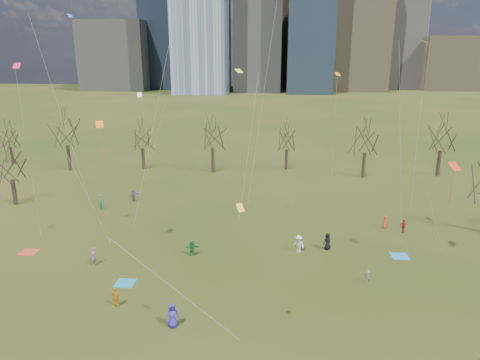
# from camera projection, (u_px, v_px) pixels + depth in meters

# --- Properties ---
(ground) EXTENTS (500.00, 500.00, 0.00)m
(ground) POSITION_uv_depth(u_px,v_px,m) (225.00, 316.00, 31.60)
(ground) COLOR black
(ground) RESTS_ON ground
(downtown_skyline) EXTENTS (212.50, 78.00, 118.00)m
(downtown_skyline) POSITION_uv_depth(u_px,v_px,m) (270.00, 14.00, 222.16)
(downtown_skyline) COLOR slate
(downtown_skyline) RESTS_ON ground
(bare_tree_row) EXTENTS (113.04, 29.80, 9.50)m
(bare_tree_row) POSITION_uv_depth(u_px,v_px,m) (254.00, 139.00, 65.46)
(bare_tree_row) COLOR black
(bare_tree_row) RESTS_ON ground
(blanket_teal) EXTENTS (1.60, 1.50, 0.03)m
(blanket_teal) POSITION_uv_depth(u_px,v_px,m) (125.00, 283.00, 36.15)
(blanket_teal) COLOR teal
(blanket_teal) RESTS_ON ground
(blanket_navy) EXTENTS (1.60, 1.50, 0.03)m
(blanket_navy) POSITION_uv_depth(u_px,v_px,m) (400.00, 256.00, 40.97)
(blanket_navy) COLOR #266EB3
(blanket_navy) RESTS_ON ground
(blanket_crimson) EXTENTS (1.60, 1.50, 0.03)m
(blanket_crimson) POSITION_uv_depth(u_px,v_px,m) (29.00, 252.00, 41.83)
(blanket_crimson) COLOR #B83424
(blanket_crimson) RESTS_ON ground
(person_0) EXTENTS (1.07, 0.92, 1.86)m
(person_0) POSITION_uv_depth(u_px,v_px,m) (172.00, 315.00, 30.09)
(person_0) COLOR #2D27AB
(person_0) RESTS_ON ground
(person_3) EXTENTS (0.70, 0.86, 1.16)m
(person_3) POSITION_uv_depth(u_px,v_px,m) (368.00, 276.00, 36.13)
(person_3) COLOR #5B5B60
(person_3) RESTS_ON ground
(person_4) EXTENTS (0.98, 0.72, 1.55)m
(person_4) POSITION_uv_depth(u_px,v_px,m) (116.00, 297.00, 32.63)
(person_4) COLOR orange
(person_4) RESTS_ON ground
(person_5) EXTENTS (1.49, 0.68, 1.55)m
(person_5) POSITION_uv_depth(u_px,v_px,m) (192.00, 248.00, 40.97)
(person_5) COLOR #197342
(person_5) RESTS_ON ground
(person_6) EXTENTS (0.99, 0.94, 1.70)m
(person_6) POSITION_uv_depth(u_px,v_px,m) (327.00, 241.00, 42.25)
(person_6) COLOR black
(person_6) RESTS_ON ground
(person_7) EXTENTS (0.45, 0.65, 1.71)m
(person_7) POSITION_uv_depth(u_px,v_px,m) (94.00, 256.00, 39.12)
(person_7) COLOR #8F4C98
(person_7) RESTS_ON ground
(person_9) EXTENTS (1.31, 1.16, 1.76)m
(person_9) POSITION_uv_depth(u_px,v_px,m) (299.00, 244.00, 41.61)
(person_9) COLOR white
(person_9) RESTS_ON ground
(person_10) EXTENTS (0.97, 0.69, 1.53)m
(person_10) POSITION_uv_depth(u_px,v_px,m) (403.00, 226.00, 46.27)
(person_10) COLOR #AE1829
(person_10) RESTS_ON ground
(person_11) EXTENTS (1.31, 1.58, 1.70)m
(person_11) POSITION_uv_depth(u_px,v_px,m) (134.00, 195.00, 56.17)
(person_11) COLOR #5F5E63
(person_11) RESTS_ON ground
(person_12) EXTENTS (0.67, 0.82, 1.46)m
(person_12) POSITION_uv_depth(u_px,v_px,m) (385.00, 222.00, 47.48)
(person_12) COLOR red
(person_12) RESTS_ON ground
(person_13) EXTENTS (0.75, 0.82, 1.87)m
(person_13) POSITION_uv_depth(u_px,v_px,m) (101.00, 202.00, 53.21)
(person_13) COLOR #19715A
(person_13) RESTS_ON ground
(kites_airborne) EXTENTS (53.46, 45.19, 28.54)m
(kites_airborne) POSITION_uv_depth(u_px,v_px,m) (276.00, 121.00, 42.65)
(kites_airborne) COLOR orange
(kites_airborne) RESTS_ON ground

